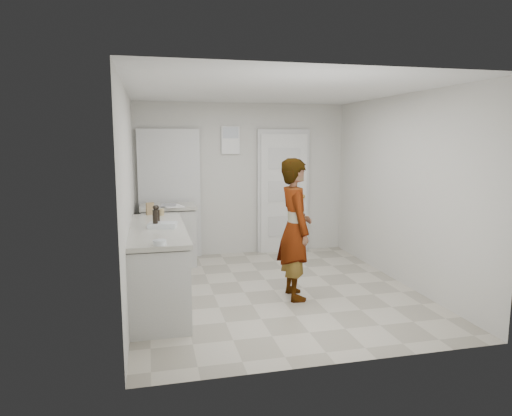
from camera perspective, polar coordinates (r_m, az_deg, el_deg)
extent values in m
plane|color=gray|center=(5.96, 2.26, -10.20)|extent=(4.00, 4.00, 0.00)
plane|color=beige|center=(7.61, -1.72, 3.57)|extent=(3.50, 0.00, 3.50)
plane|color=beige|center=(3.81, 10.43, -1.71)|extent=(3.50, 0.00, 3.50)
plane|color=beige|center=(5.48, -15.61, 1.26)|extent=(0.00, 4.00, 4.00)
plane|color=beige|center=(6.37, 17.69, 2.17)|extent=(0.00, 4.00, 4.00)
plane|color=silver|center=(5.66, 2.41, 14.48)|extent=(4.00, 4.00, 0.00)
cube|color=white|center=(7.74, 3.48, 1.79)|extent=(0.80, 0.05, 2.00)
cube|color=silver|center=(7.76, 3.42, 2.03)|extent=(0.90, 0.04, 2.10)
sphere|color=tan|center=(7.80, 5.91, 1.44)|extent=(0.07, 0.07, 0.07)
cube|color=white|center=(7.51, -3.20, 8.46)|extent=(0.30, 0.02, 0.45)
cube|color=black|center=(7.46, -10.73, 1.55)|extent=(0.90, 0.05, 2.04)
cube|color=silver|center=(7.43, -10.72, 1.59)|extent=(0.98, 0.02, 2.10)
cube|color=silver|center=(5.44, -12.15, -7.50)|extent=(0.60, 1.90, 0.86)
cube|color=black|center=(5.56, -12.02, -11.36)|extent=(0.56, 1.86, 0.08)
cube|color=#B8B7A9|center=(5.33, -12.31, -2.64)|extent=(0.64, 1.96, 0.05)
cube|color=silver|center=(7.14, -10.85, -3.58)|extent=(0.80, 0.55, 0.86)
cube|color=black|center=(7.23, -10.76, -6.60)|extent=(0.75, 0.54, 0.08)
cube|color=#B8B7A9|center=(7.06, -10.95, 0.15)|extent=(0.84, 0.61, 0.05)
imported|color=silver|center=(5.51, 4.90, -2.63)|extent=(0.42, 0.63, 1.70)
cube|color=olive|center=(6.20, -13.11, -0.09)|extent=(0.11, 0.08, 0.16)
cylinder|color=tan|center=(6.12, -11.68, -0.51)|extent=(0.06, 0.06, 0.09)
cylinder|color=black|center=(5.40, -12.24, -1.18)|extent=(0.06, 0.06, 0.19)
sphere|color=black|center=(5.38, -12.28, 0.08)|extent=(0.05, 0.05, 0.05)
cylinder|color=black|center=(5.25, -12.49, -1.34)|extent=(0.06, 0.06, 0.21)
sphere|color=black|center=(5.23, -12.53, 0.07)|extent=(0.05, 0.05, 0.05)
cube|color=silver|center=(5.30, -11.61, -2.10)|extent=(0.35, 0.28, 0.06)
cube|color=silver|center=(5.30, -11.61, -2.17)|extent=(0.31, 0.24, 0.04)
cylinder|color=silver|center=(4.44, -11.93, -4.24)|extent=(0.13, 0.13, 0.05)
sphere|color=white|center=(4.43, -12.19, -4.28)|extent=(0.04, 0.04, 0.04)
sphere|color=white|center=(4.45, -11.68, -4.20)|extent=(0.04, 0.04, 0.04)
cube|color=white|center=(6.91, -10.35, 0.25)|extent=(0.33, 0.39, 0.01)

